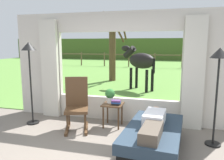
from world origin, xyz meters
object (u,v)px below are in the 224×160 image
at_px(floor_lamp_right, 219,67).
at_px(pasture_tree, 113,47).
at_px(recliner_sofa, 153,138).
at_px(book_stack, 116,102).
at_px(rocking_chair, 77,104).
at_px(potted_plant, 110,95).
at_px(floor_lamp_left, 29,58).
at_px(side_table, 113,108).
at_px(horse, 140,61).
at_px(reclining_person, 154,122).

height_order(floor_lamp_right, pasture_tree, pasture_tree).
bearing_deg(recliner_sofa, book_stack, 140.85).
bearing_deg(rocking_chair, potted_plant, 9.47).
relative_size(potted_plant, book_stack, 1.53).
relative_size(potted_plant, pasture_tree, 0.10).
bearing_deg(floor_lamp_left, pasture_tree, 87.19).
distance_m(potted_plant, book_stack, 0.25).
bearing_deg(pasture_tree, side_table, -75.23).
height_order(side_table, horse, horse).
bearing_deg(rocking_chair, pasture_tree, 77.35).
bearing_deg(pasture_tree, recliner_sofa, -69.64).
xyz_separation_m(reclining_person, rocking_chair, (-1.69, 0.64, 0.02)).
relative_size(recliner_sofa, side_table, 3.40).
xyz_separation_m(rocking_chair, book_stack, (0.81, 0.25, 0.03)).
bearing_deg(floor_lamp_left, potted_plant, 11.42).
distance_m(reclining_person, floor_lamp_right, 1.48).
xyz_separation_m(side_table, potted_plant, (-0.08, 0.06, 0.28)).
bearing_deg(floor_lamp_right, horse, 113.94).
height_order(floor_lamp_left, floor_lamp_right, floor_lamp_left).
distance_m(rocking_chair, floor_lamp_right, 2.87).
height_order(recliner_sofa, horse, horse).
bearing_deg(floor_lamp_right, recliner_sofa, -155.03).
bearing_deg(reclining_person, rocking_chair, 163.96).
height_order(floor_lamp_right, horse, floor_lamp_right).
bearing_deg(reclining_person, floor_lamp_left, 171.68).
relative_size(book_stack, floor_lamp_left, 0.11).
height_order(recliner_sofa, reclining_person, reclining_person).
xyz_separation_m(reclining_person, horse, (-0.92, 4.97, 0.63)).
xyz_separation_m(potted_plant, pasture_tree, (-1.46, 5.79, 0.94)).
distance_m(reclining_person, potted_plant, 1.46).
xyz_separation_m(rocking_chair, horse, (0.76, 4.33, 0.61)).
height_order(reclining_person, horse, horse).
distance_m(reclining_person, rocking_chair, 1.80).
bearing_deg(recliner_sofa, potted_plant, 142.17).
xyz_separation_m(rocking_chair, potted_plant, (0.64, 0.37, 0.16)).
height_order(rocking_chair, potted_plant, rocking_chair).
height_order(rocking_chair, book_stack, rocking_chair).
bearing_deg(reclining_person, floor_lamp_right, 31.93).
height_order(side_table, pasture_tree, pasture_tree).
height_order(horse, pasture_tree, pasture_tree).
bearing_deg(potted_plant, book_stack, -34.87).
distance_m(rocking_chair, horse, 4.44).
relative_size(floor_lamp_right, pasture_tree, 0.54).
distance_m(recliner_sofa, side_table, 1.33).
height_order(potted_plant, floor_lamp_right, floor_lamp_right).
distance_m(recliner_sofa, book_stack, 1.26).
distance_m(side_table, book_stack, 0.18).
relative_size(potted_plant, horse, 0.18).
bearing_deg(book_stack, potted_plant, 145.13).
relative_size(reclining_person, floor_lamp_left, 0.77).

